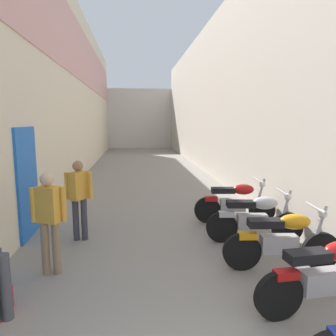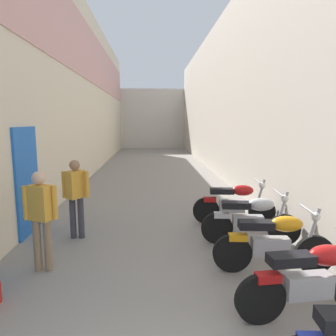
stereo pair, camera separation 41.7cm
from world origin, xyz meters
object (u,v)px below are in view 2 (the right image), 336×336
object	(u,v)px
motorcycle_second	(313,279)
motorcycle_fourth	(251,219)
motorcycle_third	(274,241)
motorcycle_fifth	(235,202)
pedestrian_further_down	(76,193)
pedestrian_mid_alley	(41,214)

from	to	relation	value
motorcycle_second	motorcycle_fourth	world-z (taller)	same
motorcycle_second	motorcycle_third	size ratio (longest dim) A/B	1.00
motorcycle_fifth	motorcycle_fourth	bearing A→B (deg)	-90.00
motorcycle_third	motorcycle_fourth	bearing A→B (deg)	90.00
motorcycle_second	motorcycle_fifth	xyz separation A→B (m)	(-0.00, 3.41, 0.00)
motorcycle_second	motorcycle_third	xyz separation A→B (m)	(0.00, 1.13, 0.00)
motorcycle_fourth	pedestrian_further_down	xyz separation A→B (m)	(-3.35, 0.50, 0.42)
pedestrian_mid_alley	motorcycle_fifth	bearing A→B (deg)	29.58
pedestrian_further_down	motorcycle_second	bearing A→B (deg)	-39.34
motorcycle_third	pedestrian_further_down	bearing A→B (deg)	154.28
motorcycle_second	pedestrian_mid_alley	size ratio (longest dim) A/B	1.18
motorcycle_second	motorcycle_third	world-z (taller)	same
motorcycle_second	motorcycle_third	distance (m)	1.13
motorcycle_second	pedestrian_mid_alley	world-z (taller)	pedestrian_mid_alley
motorcycle_second	motorcycle_fifth	size ratio (longest dim) A/B	1.00
pedestrian_mid_alley	motorcycle_second	bearing A→B (deg)	-21.39
motorcycle_fifth	pedestrian_mid_alley	bearing A→B (deg)	-150.42
motorcycle_third	pedestrian_further_down	xyz separation A→B (m)	(-3.35, 1.61, 0.42)
motorcycle_fifth	pedestrian_further_down	bearing A→B (deg)	-168.70
motorcycle_second	motorcycle_third	bearing A→B (deg)	90.00
motorcycle_third	motorcycle_fifth	xyz separation A→B (m)	(-0.00, 2.28, 0.00)
pedestrian_mid_alley	pedestrian_further_down	world-z (taller)	same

